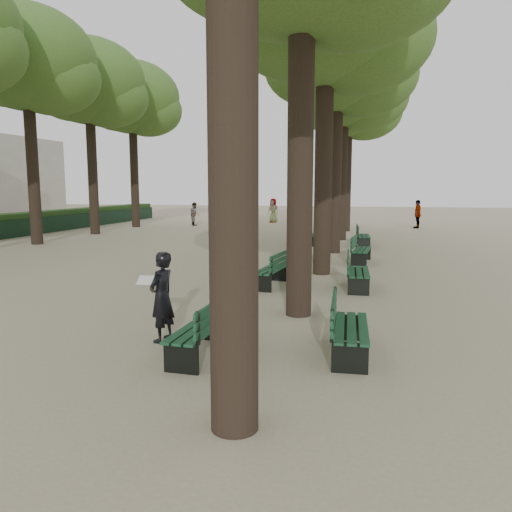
# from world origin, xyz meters

# --- Properties ---
(ground) EXTENTS (120.00, 120.00, 0.00)m
(ground) POSITION_xyz_m (0.00, 0.00, 0.00)
(ground) COLOR tan
(ground) RESTS_ON ground
(tree_central_2) EXTENTS (6.00, 6.00, 9.95)m
(tree_central_2) POSITION_xyz_m (1.50, 8.00, 7.65)
(tree_central_2) COLOR #33261C
(tree_central_2) RESTS_ON ground
(tree_central_3) EXTENTS (6.00, 6.00, 9.95)m
(tree_central_3) POSITION_xyz_m (1.50, 13.00, 7.65)
(tree_central_3) COLOR #33261C
(tree_central_3) RESTS_ON ground
(tree_central_4) EXTENTS (6.00, 6.00, 9.95)m
(tree_central_4) POSITION_xyz_m (1.50, 18.00, 7.65)
(tree_central_4) COLOR #33261C
(tree_central_4) RESTS_ON ground
(tree_central_5) EXTENTS (6.00, 6.00, 9.95)m
(tree_central_5) POSITION_xyz_m (1.50, 23.00, 7.65)
(tree_central_5) COLOR #33261C
(tree_central_5) RESTS_ON ground
(tree_far_3) EXTENTS (6.00, 6.00, 10.45)m
(tree_far_3) POSITION_xyz_m (-12.00, 13.00, 8.14)
(tree_far_3) COLOR #33261C
(tree_far_3) RESTS_ON ground
(tree_far_4) EXTENTS (6.00, 6.00, 10.45)m
(tree_far_4) POSITION_xyz_m (-12.00, 18.00, 8.14)
(tree_far_4) COLOR #33261C
(tree_far_4) RESTS_ON ground
(tree_far_5) EXTENTS (6.00, 6.00, 10.45)m
(tree_far_5) POSITION_xyz_m (-12.00, 23.00, 8.14)
(tree_far_5) COLOR #33261C
(tree_far_5) RESTS_ON ground
(bench_left_0) EXTENTS (0.65, 1.82, 0.92)m
(bench_left_0) POSITION_xyz_m (0.37, 0.18, 0.27)
(bench_left_0) COLOR black
(bench_left_0) RESTS_ON ground
(bench_left_1) EXTENTS (0.78, 1.86, 0.92)m
(bench_left_1) POSITION_xyz_m (0.37, 5.81, 0.27)
(bench_left_1) COLOR black
(bench_left_1) RESTS_ON ground
(bench_left_2) EXTENTS (0.61, 1.81, 0.92)m
(bench_left_2) POSITION_xyz_m (0.37, 10.95, 0.27)
(bench_left_2) COLOR black
(bench_left_2) RESTS_ON ground
(bench_left_3) EXTENTS (0.61, 1.81, 0.92)m
(bench_left_3) POSITION_xyz_m (0.37, 15.56, 0.27)
(bench_left_3) COLOR black
(bench_left_3) RESTS_ON ground
(bench_right_0) EXTENTS (0.64, 1.82, 0.92)m
(bench_right_0) POSITION_xyz_m (2.63, 0.71, 0.27)
(bench_right_0) COLOR black
(bench_right_0) RESTS_ON ground
(bench_right_1) EXTENTS (0.65, 1.82, 0.92)m
(bench_right_1) POSITION_xyz_m (2.63, 5.95, 0.27)
(bench_right_1) COLOR black
(bench_right_1) RESTS_ON ground
(bench_right_2) EXTENTS (0.72, 1.84, 0.92)m
(bench_right_2) POSITION_xyz_m (2.63, 10.55, 0.27)
(bench_right_2) COLOR black
(bench_right_2) RESTS_ON ground
(bench_right_3) EXTENTS (0.69, 1.83, 0.92)m
(bench_right_3) POSITION_xyz_m (2.63, 15.62, 0.27)
(bench_right_3) COLOR black
(bench_right_3) RESTS_ON ground
(man_with_map) EXTENTS (0.65, 0.67, 1.55)m
(man_with_map) POSITION_xyz_m (-0.52, 0.74, 0.77)
(man_with_map) COLOR black
(man_with_map) RESTS_ON ground
(pedestrian_b) EXTENTS (0.73, 1.27, 1.88)m
(pedestrian_b) POSITION_xyz_m (0.68, 26.07, 0.94)
(pedestrian_b) COLOR #262628
(pedestrian_b) RESTS_ON ground
(pedestrian_e) EXTENTS (0.72, 1.70, 1.79)m
(pedestrian_e) POSITION_xyz_m (-5.56, 22.56, 0.90)
(pedestrian_e) COLOR #262628
(pedestrian_e) RESTS_ON ground
(pedestrian_c) EXTENTS (0.68, 1.11, 1.79)m
(pedestrian_c) POSITION_xyz_m (5.82, 25.94, 0.89)
(pedestrian_c) COLOR #262628
(pedestrian_c) RESTS_ON ground
(pedestrian_a) EXTENTS (0.68, 0.80, 1.55)m
(pedestrian_a) POSITION_xyz_m (-8.67, 25.02, 0.78)
(pedestrian_a) COLOR #262628
(pedestrian_a) RESTS_ON ground
(pedestrian_d) EXTENTS (0.93, 0.62, 1.76)m
(pedestrian_d) POSITION_xyz_m (-4.03, 29.01, 0.88)
(pedestrian_d) COLOR #262628
(pedestrian_d) RESTS_ON ground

